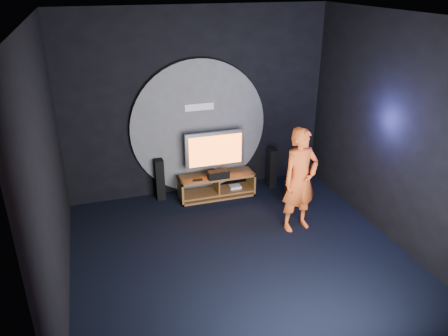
# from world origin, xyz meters

# --- Properties ---
(floor) EXTENTS (5.00, 5.00, 0.00)m
(floor) POSITION_xyz_m (0.00, 0.00, 0.00)
(floor) COLOR black
(floor) RESTS_ON ground
(back_wall) EXTENTS (5.00, 0.04, 3.50)m
(back_wall) POSITION_xyz_m (0.00, 2.50, 1.75)
(back_wall) COLOR black
(back_wall) RESTS_ON ground
(front_wall) EXTENTS (5.00, 0.04, 3.50)m
(front_wall) POSITION_xyz_m (0.00, -2.50, 1.75)
(front_wall) COLOR black
(front_wall) RESTS_ON ground
(left_wall) EXTENTS (0.04, 5.00, 3.50)m
(left_wall) POSITION_xyz_m (-2.50, 0.00, 1.75)
(left_wall) COLOR black
(left_wall) RESTS_ON ground
(right_wall) EXTENTS (0.04, 5.00, 3.50)m
(right_wall) POSITION_xyz_m (2.50, 0.00, 1.75)
(right_wall) COLOR black
(right_wall) RESTS_ON ground
(ceiling) EXTENTS (5.00, 5.00, 0.01)m
(ceiling) POSITION_xyz_m (0.00, 0.00, 3.50)
(ceiling) COLOR black
(ceiling) RESTS_ON back_wall
(wall_disc_panel) EXTENTS (2.60, 0.11, 2.60)m
(wall_disc_panel) POSITION_xyz_m (0.00, 2.44, 1.30)
(wall_disc_panel) COLOR #515156
(wall_disc_panel) RESTS_ON ground
(media_console) EXTENTS (1.46, 0.45, 0.45)m
(media_console) POSITION_xyz_m (0.23, 2.05, 0.19)
(media_console) COLOR brown
(media_console) RESTS_ON ground
(tv) EXTENTS (1.15, 0.22, 0.85)m
(tv) POSITION_xyz_m (0.22, 2.12, 0.92)
(tv) COLOR #A1A1A8
(tv) RESTS_ON media_console
(center_speaker) EXTENTS (0.40, 0.15, 0.15)m
(center_speaker) POSITION_xyz_m (0.22, 1.91, 0.53)
(center_speaker) COLOR black
(center_speaker) RESTS_ON media_console
(remote) EXTENTS (0.18, 0.05, 0.02)m
(remote) POSITION_xyz_m (-0.18, 1.93, 0.46)
(remote) COLOR black
(remote) RESTS_ON media_console
(tower_speaker_left) EXTENTS (0.16, 0.18, 0.81)m
(tower_speaker_left) POSITION_xyz_m (-0.83, 2.28, 0.40)
(tower_speaker_left) COLOR black
(tower_speaker_left) RESTS_ON ground
(tower_speaker_right) EXTENTS (0.16, 0.18, 0.81)m
(tower_speaker_right) POSITION_xyz_m (1.40, 2.11, 0.40)
(tower_speaker_right) COLOR black
(tower_speaker_right) RESTS_ON ground
(subwoofer) EXTENTS (0.33, 0.33, 0.37)m
(subwoofer) POSITION_xyz_m (1.61, 1.45, 0.18)
(subwoofer) COLOR black
(subwoofer) RESTS_ON ground
(player) EXTENTS (0.71, 0.52, 1.78)m
(player) POSITION_xyz_m (1.20, 0.55, 0.89)
(player) COLOR orange
(player) RESTS_ON ground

